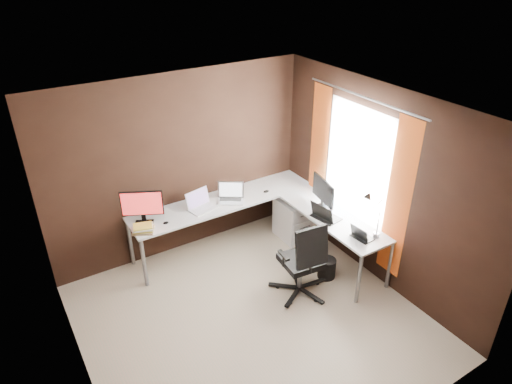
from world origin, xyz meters
TOP-DOWN VIEW (x-y plane):
  - room at (0.34, 0.07)m, footprint 3.60×3.60m
  - desk at (0.84, 1.04)m, footprint 2.65×2.25m
  - drawer_pedestal at (1.43, 1.15)m, footprint 0.42×0.50m
  - monitor_left at (-0.65, 1.53)m, footprint 0.48×0.26m
  - monitor_right at (1.49, 0.63)m, footprint 0.16×0.52m
  - laptop_white at (0.12, 1.48)m, footprint 0.41×0.33m
  - laptop_silver at (0.56, 1.47)m, footprint 0.44×0.41m
  - laptop_black_big at (1.34, 0.40)m, footprint 0.30×0.39m
  - laptop_black_small at (1.43, -0.18)m, footprint 0.20×0.27m
  - book_stack at (-0.73, 1.35)m, footprint 0.32×0.30m
  - mouse_left at (-0.43, 1.36)m, footprint 0.08×0.05m
  - mouse_corner at (1.09, 1.38)m, footprint 0.10×0.08m
  - desk_lamp at (1.54, -0.19)m, footprint 0.19×0.22m
  - office_chair at (0.78, 0.09)m, footprint 0.58×0.58m
  - wastebasket at (1.24, 0.16)m, footprint 0.25×0.25m

SIDE VIEW (x-z plane):
  - wastebasket at x=1.24m, z-range 0.00..0.27m
  - drawer_pedestal at x=1.43m, z-range 0.00..0.60m
  - office_chair at x=0.78m, z-range -0.22..0.83m
  - desk at x=0.84m, z-range 0.31..1.04m
  - mouse_left at x=-0.43m, z-range 0.73..0.76m
  - mouse_corner at x=1.09m, z-range 0.73..0.76m
  - book_stack at x=-0.73m, z-range 0.73..0.81m
  - laptop_black_small at x=1.43m, z-range 0.68..0.86m
  - laptop_black_big at x=1.34m, z-range 0.66..0.90m
  - laptop_silver at x=0.56m, z-range 0.66..0.90m
  - laptop_white at x=0.12m, z-range 0.66..0.90m
  - monitor_right at x=1.49m, z-range 0.76..1.19m
  - monitor_left at x=-0.65m, z-range 0.76..1.21m
  - desk_lamp at x=1.54m, z-range 0.80..1.39m
  - room at x=0.34m, z-range 0.03..2.53m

